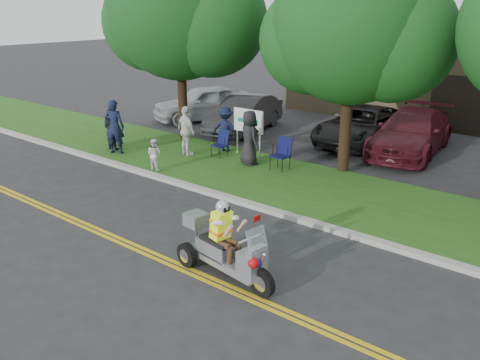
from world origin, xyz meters
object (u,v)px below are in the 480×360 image
Objects in this scene: parked_car_mid at (362,126)px; spectator_adult_left at (115,127)px; trike_scooter at (224,250)px; lawn_chair_a at (282,151)px; parked_car_far_left at (204,103)px; spectator_adult_mid at (112,128)px; lawn_chair_b at (221,141)px; parked_car_right at (411,132)px; spectator_adult_right at (186,131)px; parked_car_left at (244,114)px.

spectator_adult_left is at bearing -131.98° from parked_car_mid.
parked_car_mid is (-2.49, 11.10, 0.15)m from trike_scooter.
lawn_chair_a is 8.42m from parked_car_far_left.
trike_scooter is at bearing 150.26° from spectator_adult_mid.
parked_car_mid is (6.62, 6.78, -0.16)m from spectator_adult_mid.
parked_car_right is at bearing 47.90° from lawn_chair_b.
spectator_adult_right is 0.38× the size of parked_car_left.
spectator_adult_right reaches higher than trike_scooter.
parked_car_far_left is 7.76m from parked_car_mid.
spectator_adult_mid is 0.33× the size of parked_car_far_left.
parked_car_far_left is at bearing -84.02° from spectator_adult_mid.
spectator_adult_right is (-3.51, -0.82, 0.29)m from lawn_chair_a.
spectator_adult_left is 2.58m from spectator_adult_right.
parked_car_right is at bearing 101.12° from trike_scooter.
lawn_chair_a is at bearing -151.20° from spectator_adult_right.
spectator_adult_right is at bearing -144.01° from lawn_chair_b.
trike_scooter is 1.61× the size of spectator_adult_mid.
spectator_adult_left is at bearing 163.20° from trike_scooter.
trike_scooter is 2.65× the size of lawn_chair_b.
parked_car_left reaches higher than parked_car_mid.
parked_car_mid reaches higher than lawn_chair_b.
spectator_adult_right is (2.15, 1.42, -0.09)m from spectator_adult_left.
lawn_chair_a is 5.64m from parked_car_left.
lawn_chair_b is 6.47m from parked_car_far_left.
spectator_adult_left is 0.42× the size of parked_car_left.
spectator_adult_left is 1.26× the size of spectator_adult_mid.
trike_scooter is 11.06m from parked_car_right.
parked_car_far_left is 2.99m from parked_car_left.
lawn_chair_a is 0.59× the size of spectator_adult_right.
parked_car_right is at bearing 28.05° from parked_car_far_left.
spectator_adult_left is 0.38× the size of parked_car_mid.
spectator_adult_left is 10.67m from parked_car_right.
trike_scooter is at bearing -21.20° from parked_car_far_left.
trike_scooter is at bearing -78.72° from parked_car_mid.
parked_car_right reaches higher than lawn_chair_a.
spectator_adult_mid reaches higher than parked_car_right.
lawn_chair_b is at bearing -175.46° from spectator_adult_left.
parked_car_far_left is (-3.81, 4.97, -0.18)m from spectator_adult_right.
trike_scooter is at bearing -65.01° from lawn_chair_a.
parked_car_mid is at bearing 3.68° from parked_car_left.
parked_car_left reaches higher than lawn_chair_b.
parked_car_far_left is 1.02× the size of parked_car_left.
spectator_adult_left is (-8.57, 4.02, 0.50)m from trike_scooter.
lawn_chair_b is 0.18× the size of parked_car_right.
spectator_adult_left is at bearing 49.09° from spectator_adult_right.
spectator_adult_right reaches higher than lawn_chair_a.
parked_car_right is at bearing -146.28° from spectator_adult_mid.
spectator_adult_right is 0.37× the size of parked_car_far_left.
parked_car_right is (-0.54, 11.04, 0.20)m from trike_scooter.
spectator_adult_mid is at bearing -55.34° from parked_car_far_left.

